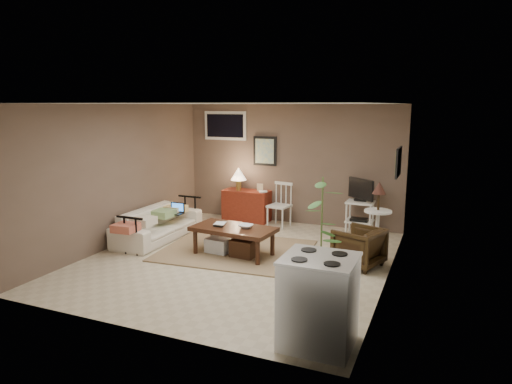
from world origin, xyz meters
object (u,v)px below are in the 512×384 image
at_px(coffee_table, 233,239).
at_px(potted_plant, 321,231).
at_px(armchair, 359,245).
at_px(spindle_chair, 280,206).
at_px(stove, 319,301).
at_px(tv_stand, 360,205).
at_px(sofa, 158,219).
at_px(side_table, 378,209).
at_px(red_console, 246,202).

height_order(coffee_table, potted_plant, potted_plant).
bearing_deg(armchair, spindle_chair, -112.13).
xyz_separation_m(armchair, stove, (0.05, -2.47, 0.14)).
xyz_separation_m(tv_stand, armchair, (0.30, -1.72, -0.23)).
bearing_deg(sofa, side_table, -78.76).
height_order(sofa, tv_stand, tv_stand).
relative_size(side_table, potted_plant, 0.77).
distance_m(spindle_chair, side_table, 2.26).
bearing_deg(armchair, side_table, -171.74).
relative_size(spindle_chair, tv_stand, 0.83).
bearing_deg(sofa, coffee_table, -100.77).
bearing_deg(armchair, sofa, -70.21).
xyz_separation_m(side_table, armchair, (-0.16, -0.75, -0.41)).
xyz_separation_m(coffee_table, spindle_chair, (0.06, 2.00, 0.13)).
relative_size(armchair, stove, 0.69).
bearing_deg(tv_stand, potted_plant, -89.61).
bearing_deg(potted_plant, spindle_chair, 119.32).
distance_m(spindle_chair, stove, 4.59).
bearing_deg(stove, potted_plant, 104.06).
distance_m(spindle_chair, tv_stand, 1.58).
relative_size(tv_stand, armchair, 1.64).
bearing_deg(spindle_chair, red_console, 170.33).
xyz_separation_m(coffee_table, potted_plant, (1.66, -0.84, 0.53)).
height_order(spindle_chair, armchair, spindle_chair).
relative_size(spindle_chair, stove, 0.93).
distance_m(sofa, tv_stand, 3.70).
bearing_deg(side_table, armchair, -101.66).
xyz_separation_m(spindle_chair, stove, (1.93, -4.17, 0.06)).
xyz_separation_m(sofa, spindle_chair, (1.71, 1.68, 0.04)).
relative_size(spindle_chair, armchair, 1.35).
relative_size(side_table, armchair, 1.83).
height_order(red_console, potted_plant, potted_plant).
bearing_deg(potted_plant, armchair, 76.18).
height_order(sofa, red_console, red_console).
distance_m(coffee_table, side_table, 2.39).
bearing_deg(coffee_table, stove, -47.46).
height_order(sofa, spindle_chair, spindle_chair).
distance_m(tv_stand, stove, 4.21).
xyz_separation_m(coffee_table, stove, (1.99, -2.17, 0.19)).
relative_size(red_console, tv_stand, 1.06).
bearing_deg(spindle_chair, potted_plant, -60.68).
bearing_deg(red_console, side_table, -20.87).
relative_size(red_console, stove, 1.19).
xyz_separation_m(sofa, side_table, (3.74, 0.74, 0.36)).
distance_m(coffee_table, potted_plant, 1.94).
xyz_separation_m(red_console, side_table, (2.83, -1.08, 0.34)).
distance_m(sofa, spindle_chair, 2.40).
distance_m(tv_stand, potted_plant, 2.87).
bearing_deg(side_table, tv_stand, 115.34).
xyz_separation_m(coffee_table, sofa, (-1.64, 0.31, 0.09)).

